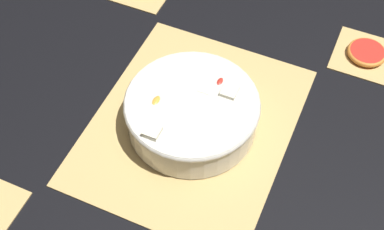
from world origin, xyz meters
TOP-DOWN VIEW (x-y plane):
  - ground_plane at (0.00, 0.00)m, footprint 6.00×6.00m
  - bamboo_mat_center at (0.00, 0.00)m, footprint 0.45×0.37m
  - coaster_mat_far_left at (-0.32, 0.27)m, footprint 0.13×0.13m
  - fruit_salad_bowl at (0.00, -0.00)m, footprint 0.25×0.25m
  - grapefruit_slice at (-0.32, 0.27)m, footprint 0.08×0.08m

SIDE VIEW (x-z plane):
  - ground_plane at x=0.00m, z-range 0.00..0.00m
  - coaster_mat_far_left at x=-0.32m, z-range 0.00..0.01m
  - bamboo_mat_center at x=0.00m, z-range 0.00..0.01m
  - grapefruit_slice at x=-0.32m, z-range 0.01..0.02m
  - fruit_salad_bowl at x=0.00m, z-range 0.01..0.09m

